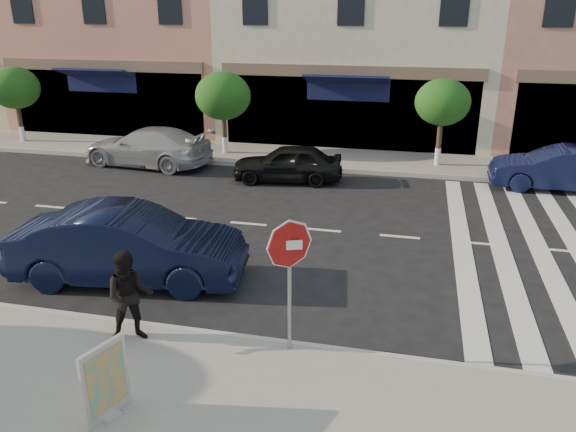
% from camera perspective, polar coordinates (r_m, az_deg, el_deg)
% --- Properties ---
extents(ground, '(120.00, 120.00, 0.00)m').
position_cam_1_polar(ground, '(11.11, -0.09, -8.98)').
color(ground, black).
rests_on(ground, ground).
extents(sidewalk_far, '(60.00, 3.00, 0.15)m').
position_cam_1_polar(sidewalk_far, '(21.23, 6.71, 5.64)').
color(sidewalk_far, gray).
rests_on(sidewalk_far, ground).
extents(building_centre, '(11.00, 9.00, 11.00)m').
position_cam_1_polar(building_centre, '(26.55, 7.71, 20.40)').
color(building_centre, beige).
rests_on(building_centre, ground).
extents(street_tree_wa, '(2.00, 2.00, 3.05)m').
position_cam_1_polar(street_tree_wa, '(26.10, -26.02, 11.59)').
color(street_tree_wa, '#473323').
rests_on(street_tree_wa, sidewalk_far).
extents(street_tree_wb, '(2.10, 2.10, 3.06)m').
position_cam_1_polar(street_tree_wb, '(21.69, -6.62, 11.99)').
color(street_tree_wb, '#473323').
rests_on(street_tree_wb, sidewalk_far).
extents(street_tree_c, '(1.90, 1.90, 3.04)m').
position_cam_1_polar(street_tree_c, '(20.47, 15.44, 11.04)').
color(street_tree_c, '#473323').
rests_on(street_tree_c, sidewalk_far).
extents(stop_sign, '(0.76, 0.32, 2.28)m').
position_cam_1_polar(stop_sign, '(8.74, 0.14, -4.12)').
color(stop_sign, gray).
rests_on(stop_sign, sidewalk_near).
extents(walker, '(0.98, 0.91, 1.62)m').
position_cam_1_polar(walker, '(9.73, -15.78, -7.92)').
color(walker, black).
rests_on(walker, sidewalk_near).
extents(poster_board, '(0.34, 0.73, 1.14)m').
position_cam_1_polar(poster_board, '(8.26, -18.02, -15.82)').
color(poster_board, beige).
rests_on(poster_board, sidewalk_near).
extents(car_near_mid, '(4.99, 2.31, 1.58)m').
position_cam_1_polar(car_near_mid, '(12.18, -15.85, -2.90)').
color(car_near_mid, black).
rests_on(car_near_mid, ground).
extents(car_far_left, '(4.98, 2.50, 1.39)m').
position_cam_1_polar(car_far_left, '(21.14, -14.08, 6.83)').
color(car_far_left, '#A1A2A6').
rests_on(car_far_left, ground).
extents(car_far_mid, '(3.78, 1.94, 1.23)m').
position_cam_1_polar(car_far_mid, '(18.61, -0.04, 5.39)').
color(car_far_mid, black).
rests_on(car_far_mid, ground).
extents(car_far_right, '(4.21, 1.55, 1.38)m').
position_cam_1_polar(car_far_right, '(19.64, 25.91, 4.34)').
color(car_far_right, '#0E1333').
rests_on(car_far_right, ground).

